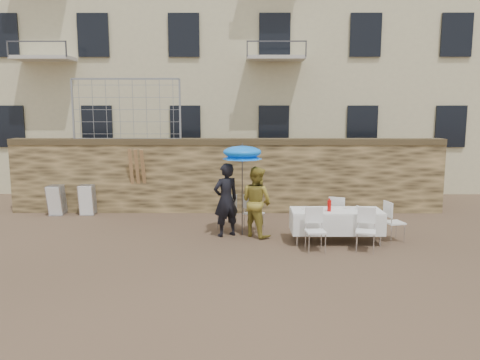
{
  "coord_description": "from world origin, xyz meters",
  "views": [
    {
      "loc": [
        0.44,
        -9.07,
        3.09
      ],
      "look_at": [
        0.4,
        2.2,
        1.4
      ],
      "focal_mm": 35.0,
      "sensor_mm": 36.0,
      "label": 1
    }
  ],
  "objects_px": {
    "table_chair_back": "(338,215)",
    "chair_stack_left": "(59,199)",
    "umbrella": "(242,155)",
    "chair_stack_right": "(89,199)",
    "table_chair_front_right": "(366,230)",
    "couple_chair_right": "(254,212)",
    "man_suit": "(226,200)",
    "woman_dress": "(256,202)",
    "couple_chair_left": "(227,212)",
    "soda_bottle": "(329,206)",
    "banquet_table": "(336,212)",
    "table_chair_front_left": "(316,230)",
    "table_chair_side": "(394,221)"
  },
  "relations": [
    {
      "from": "banquet_table",
      "to": "chair_stack_right",
      "type": "height_order",
      "value": "chair_stack_right"
    },
    {
      "from": "couple_chair_right",
      "to": "banquet_table",
      "type": "height_order",
      "value": "couple_chair_right"
    },
    {
      "from": "table_chair_side",
      "to": "man_suit",
      "type": "bearing_deg",
      "value": 71.33
    },
    {
      "from": "table_chair_front_left",
      "to": "table_chair_back",
      "type": "height_order",
      "value": "same"
    },
    {
      "from": "umbrella",
      "to": "table_chair_back",
      "type": "distance_m",
      "value": 2.86
    },
    {
      "from": "man_suit",
      "to": "table_chair_back",
      "type": "height_order",
      "value": "man_suit"
    },
    {
      "from": "woman_dress",
      "to": "couple_chair_left",
      "type": "distance_m",
      "value": 1.01
    },
    {
      "from": "couple_chair_left",
      "to": "table_chair_side",
      "type": "relative_size",
      "value": 1.0
    },
    {
      "from": "table_chair_front_left",
      "to": "table_chair_front_right",
      "type": "height_order",
      "value": "same"
    },
    {
      "from": "table_chair_back",
      "to": "man_suit",
      "type": "bearing_deg",
      "value": 27.79
    },
    {
      "from": "soda_bottle",
      "to": "chair_stack_right",
      "type": "bearing_deg",
      "value": 154.36
    },
    {
      "from": "man_suit",
      "to": "chair_stack_right",
      "type": "xyz_separation_m",
      "value": [
        -4.19,
        2.48,
        -0.45
      ]
    },
    {
      "from": "woman_dress",
      "to": "couple_chair_right",
      "type": "bearing_deg",
      "value": -40.87
    },
    {
      "from": "banquet_table",
      "to": "chair_stack_right",
      "type": "relative_size",
      "value": 2.28
    },
    {
      "from": "man_suit",
      "to": "banquet_table",
      "type": "distance_m",
      "value": 2.67
    },
    {
      "from": "table_chair_front_right",
      "to": "chair_stack_right",
      "type": "distance_m",
      "value": 8.21
    },
    {
      "from": "table_chair_side",
      "to": "chair_stack_left",
      "type": "height_order",
      "value": "table_chair_side"
    },
    {
      "from": "table_chair_front_left",
      "to": "table_chair_back",
      "type": "relative_size",
      "value": 1.0
    },
    {
      "from": "couple_chair_right",
      "to": "soda_bottle",
      "type": "bearing_deg",
      "value": -179.39
    },
    {
      "from": "soda_bottle",
      "to": "table_chair_side",
      "type": "xyz_separation_m",
      "value": [
        1.6,
        0.25,
        -0.43
      ]
    },
    {
      "from": "umbrella",
      "to": "chair_stack_right",
      "type": "height_order",
      "value": "umbrella"
    },
    {
      "from": "soda_bottle",
      "to": "couple_chair_left",
      "type": "bearing_deg",
      "value": 152.86
    },
    {
      "from": "table_chair_front_right",
      "to": "table_chair_back",
      "type": "height_order",
      "value": "same"
    },
    {
      "from": "chair_stack_right",
      "to": "woman_dress",
      "type": "bearing_deg",
      "value": -26.68
    },
    {
      "from": "woman_dress",
      "to": "table_chair_front_right",
      "type": "height_order",
      "value": "woman_dress"
    },
    {
      "from": "soda_bottle",
      "to": "man_suit",
      "type": "bearing_deg",
      "value": 164.13
    },
    {
      "from": "banquet_table",
      "to": "chair_stack_left",
      "type": "bearing_deg",
      "value": 158.6
    },
    {
      "from": "couple_chair_left",
      "to": "couple_chair_right",
      "type": "bearing_deg",
      "value": 152.01
    },
    {
      "from": "man_suit",
      "to": "table_chair_front_right",
      "type": "height_order",
      "value": "man_suit"
    },
    {
      "from": "couple_chair_left",
      "to": "chair_stack_right",
      "type": "bearing_deg",
      "value": -52.75
    },
    {
      "from": "soda_bottle",
      "to": "banquet_table",
      "type": "bearing_deg",
      "value": 36.87
    },
    {
      "from": "table_chair_back",
      "to": "chair_stack_left",
      "type": "height_order",
      "value": "table_chair_back"
    },
    {
      "from": "table_chair_front_left",
      "to": "table_chair_back",
      "type": "bearing_deg",
      "value": 57.35
    },
    {
      "from": "couple_chair_right",
      "to": "table_chair_back",
      "type": "relative_size",
      "value": 1.0
    },
    {
      "from": "table_chair_side",
      "to": "banquet_table",
      "type": "bearing_deg",
      "value": 81.61
    },
    {
      "from": "banquet_table",
      "to": "table_chair_front_right",
      "type": "height_order",
      "value": "table_chair_front_right"
    },
    {
      "from": "couple_chair_left",
      "to": "table_chair_side",
      "type": "bearing_deg",
      "value": 138.21
    },
    {
      "from": "banquet_table",
      "to": "umbrella",
      "type": "bearing_deg",
      "value": 163.96
    },
    {
      "from": "table_chair_front_left",
      "to": "couple_chair_left",
      "type": "bearing_deg",
      "value": 132.24
    },
    {
      "from": "woman_dress",
      "to": "soda_bottle",
      "type": "bearing_deg",
      "value": -158.5
    },
    {
      "from": "table_chair_front_right",
      "to": "couple_chair_right",
      "type": "bearing_deg",
      "value": 159.3
    },
    {
      "from": "umbrella",
      "to": "couple_chair_left",
      "type": "bearing_deg",
      "value": 131.63
    },
    {
      "from": "table_chair_back",
      "to": "table_chair_side",
      "type": "xyz_separation_m",
      "value": [
        1.2,
        -0.7,
        0.0
      ]
    },
    {
      "from": "umbrella",
      "to": "soda_bottle",
      "type": "xyz_separation_m",
      "value": [
        2.01,
        -0.78,
        -1.1
      ]
    },
    {
      "from": "table_chair_back",
      "to": "chair_stack_left",
      "type": "xyz_separation_m",
      "value": [
        -7.9,
        2.22,
        -0.02
      ]
    },
    {
      "from": "soda_bottle",
      "to": "table_chair_side",
      "type": "relative_size",
      "value": 0.27
    },
    {
      "from": "table_chair_side",
      "to": "woman_dress",
      "type": "bearing_deg",
      "value": 69.92
    },
    {
      "from": "table_chair_side",
      "to": "chair_stack_right",
      "type": "height_order",
      "value": "table_chair_side"
    },
    {
      "from": "couple_chair_left",
      "to": "banquet_table",
      "type": "relative_size",
      "value": 0.46
    },
    {
      "from": "couple_chair_right",
      "to": "woman_dress",
      "type": "bearing_deg",
      "value": 131.66
    }
  ]
}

